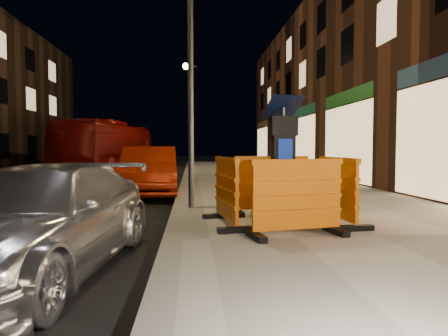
{
  "coord_description": "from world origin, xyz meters",
  "views": [
    {
      "loc": [
        0.28,
        -5.55,
        1.44
      ],
      "look_at": [
        0.8,
        1.0,
        1.1
      ],
      "focal_mm": 32.0,
      "sensor_mm": 36.0,
      "label": 1
    }
  ],
  "objects": [
    {
      "name": "bus_doubledecker",
      "position": [
        -4.87,
        19.5,
        0.0
      ],
      "size": [
        4.12,
        10.98,
        2.99
      ],
      "primitive_type": "imported",
      "rotation": [
        0.0,
        0.0,
        -0.15
      ],
      "color": "maroon",
      "rests_on": "ground"
    },
    {
      "name": "sidewalk",
      "position": [
        3.0,
        0.0,
        0.07
      ],
      "size": [
        6.0,
        60.0,
        0.15
      ],
      "primitive_type": "cube",
      "color": "gray",
      "rests_on": "ground"
    },
    {
      "name": "street_lamp_far",
      "position": [
        0.25,
        18.0,
        3.15
      ],
      "size": [
        0.12,
        0.12,
        6.0
      ],
      "primitive_type": "cylinder",
      "color": "#3F3F44",
      "rests_on": "sidewalk"
    },
    {
      "name": "barrier_back",
      "position": [
        1.79,
        1.98,
        0.71
      ],
      "size": [
        1.47,
        0.68,
        1.12
      ],
      "primitive_type": "cube",
      "rotation": [
        0.0,
        0.0,
        0.06
      ],
      "color": "orange",
      "rests_on": "sidewalk"
    },
    {
      "name": "barrier_front",
      "position": [
        1.79,
        0.08,
        0.71
      ],
      "size": [
        1.53,
        0.87,
        1.12
      ],
      "primitive_type": "cube",
      "rotation": [
        0.0,
        0.0,
        0.2
      ],
      "color": "orange",
      "rests_on": "sidewalk"
    },
    {
      "name": "street_lamp_mid",
      "position": [
        0.25,
        3.0,
        3.15
      ],
      "size": [
        0.12,
        0.12,
        6.0
      ],
      "primitive_type": "cylinder",
      "color": "#3F3F44",
      "rests_on": "sidewalk"
    },
    {
      "name": "barrier_bldgside",
      "position": [
        2.74,
        1.03,
        0.71
      ],
      "size": [
        0.71,
        1.48,
        1.12
      ],
      "primitive_type": "cube",
      "rotation": [
        0.0,
        0.0,
        1.65
      ],
      "color": "orange",
      "rests_on": "sidewalk"
    },
    {
      "name": "car_red",
      "position": [
        -1.01,
        6.57,
        0.0
      ],
      "size": [
        1.86,
        4.56,
        1.47
      ],
      "primitive_type": "imported",
      "rotation": [
        0.0,
        0.0,
        0.07
      ],
      "color": "maroon",
      "rests_on": "ground"
    },
    {
      "name": "kerb",
      "position": [
        0.0,
        0.0,
        0.07
      ],
      "size": [
        0.3,
        60.0,
        0.15
      ],
      "primitive_type": "cube",
      "color": "slate",
      "rests_on": "ground"
    },
    {
      "name": "ground_plane",
      "position": [
        0.0,
        0.0,
        0.0
      ],
      "size": [
        120.0,
        120.0,
        0.0
      ],
      "primitive_type": "plane",
      "color": "black",
      "rests_on": "ground"
    },
    {
      "name": "barrier_kerbside",
      "position": [
        0.84,
        1.03,
        0.71
      ],
      "size": [
        0.8,
        1.51,
        1.12
      ],
      "primitive_type": "cube",
      "rotation": [
        0.0,
        0.0,
        1.72
      ],
      "color": "orange",
      "rests_on": "sidewalk"
    },
    {
      "name": "car_silver",
      "position": [
        -1.48,
        -0.85,
        0.0
      ],
      "size": [
        2.26,
        4.44,
        1.23
      ],
      "primitive_type": "imported",
      "rotation": [
        0.0,
        0.0,
        -0.13
      ],
      "color": "silver",
      "rests_on": "ground"
    },
    {
      "name": "parking_kiosk",
      "position": [
        1.79,
        1.03,
        1.16
      ],
      "size": [
        0.7,
        0.7,
        2.01
      ],
      "primitive_type": "cube",
      "rotation": [
        0.0,
        0.0,
        0.12
      ],
      "color": "black",
      "rests_on": "sidewalk"
    }
  ]
}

